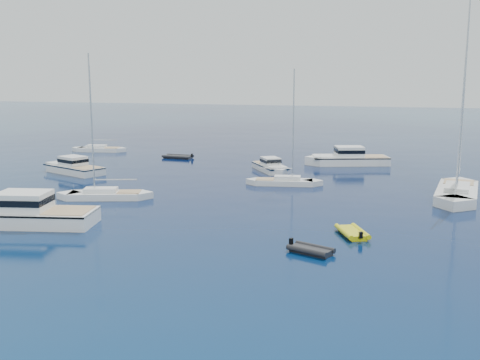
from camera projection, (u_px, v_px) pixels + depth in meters
The scene contains 12 objects.
ground at pixel (175, 315), 27.06m from camera, with size 400.00×400.00×0.00m, color navy.
motor_cruiser_centre at pixel (22, 224), 43.73m from camera, with size 3.85×12.59×3.31m, color silver, non-canonical shape.
motor_cruiser_far_l at pixel (73, 173), 67.27m from camera, with size 3.02×9.87×2.59m, color silver, non-canonical shape.
motor_cruiser_distant at pixel (347, 165), 73.58m from camera, with size 3.57×11.67×3.06m, color white, non-canonical shape.
motor_cruiser_horizon at pixel (271, 171), 68.44m from camera, with size 2.50×8.16×2.14m, color silver, non-canonical shape.
sailboat_mid_l at pixel (105, 199), 53.04m from camera, with size 2.46×9.47×13.92m, color silver, non-canonical shape.
sailboat_centre at pixel (284, 185), 59.84m from camera, with size 2.22×8.56×12.58m, color silver, non-canonical shape.
sailboat_sails_r at pixel (457, 197), 53.58m from camera, with size 3.58×13.76×20.23m, color silver, non-canonical shape.
sailboat_far_l at pixel (99, 151), 86.60m from camera, with size 2.36×9.08×13.35m, color white, non-canonical shape.
tender_yellow at pixel (352, 235), 40.77m from camera, with size 1.97×3.58×0.95m, color #C8C70B, non-canonical shape.
tender_grey_near at pixel (311, 253), 36.61m from camera, with size 1.73×3.05×0.95m, color black, non-canonical shape.
tender_grey_far at pixel (178, 158), 79.45m from camera, with size 2.33×4.37×0.95m, color black, non-canonical shape.
Camera 1 is at (10.28, -23.47, 11.29)m, focal length 42.18 mm.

